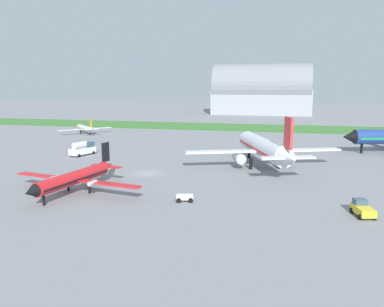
% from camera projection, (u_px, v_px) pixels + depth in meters
% --- Properties ---
extents(ground_plane, '(600.00, 600.00, 0.00)m').
position_uv_depth(ground_plane, '(146.00, 174.00, 69.42)').
color(ground_plane, gray).
extents(grass_taxiway_strip, '(360.00, 28.00, 0.08)m').
position_uv_depth(grass_taxiway_strip, '(221.00, 127.00, 149.45)').
color(grass_taxiway_strip, '#3D7533').
rests_on(grass_taxiway_strip, ground_plane).
extents(airplane_foreground_turboprop, '(22.33, 19.20, 6.72)m').
position_uv_depth(airplane_foreground_turboprop, '(75.00, 177.00, 56.32)').
color(airplane_foreground_turboprop, red).
rests_on(airplane_foreground_turboprop, ground_plane).
extents(airplane_taxiing_turboprop, '(13.28, 14.27, 5.50)m').
position_uv_depth(airplane_taxiing_turboprop, '(85.00, 128.00, 126.98)').
color(airplane_taxiing_turboprop, silver).
rests_on(airplane_taxiing_turboprop, ground_plane).
extents(airplane_midfield_jet, '(30.09, 29.87, 11.10)m').
position_uv_depth(airplane_midfield_jet, '(264.00, 148.00, 73.80)').
color(airplane_midfield_jet, silver).
rests_on(airplane_midfield_jet, ground_plane).
extents(baggage_cart_near_gate, '(2.76, 2.31, 0.90)m').
position_uv_depth(baggage_cart_near_gate, '(185.00, 197.00, 52.65)').
color(baggage_cart_near_gate, white).
rests_on(baggage_cart_near_gate, ground_plane).
extents(pushback_tug_midfield, '(2.74, 3.92, 1.95)m').
position_uv_depth(pushback_tug_midfield, '(362.00, 209.00, 46.62)').
color(pushback_tug_midfield, yellow).
rests_on(pushback_tug_midfield, ground_plane).
extents(fuel_truck_by_runway, '(4.12, 6.91, 3.29)m').
position_uv_depth(fuel_truck_by_runway, '(83.00, 148.00, 87.91)').
color(fuel_truck_by_runway, white).
rests_on(fuel_truck_by_runway, ground_plane).
extents(hangar_distant, '(55.68, 24.41, 28.68)m').
position_uv_depth(hangar_distant, '(262.00, 91.00, 215.54)').
color(hangar_distant, '#9399A3').
rests_on(hangar_distant, ground_plane).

